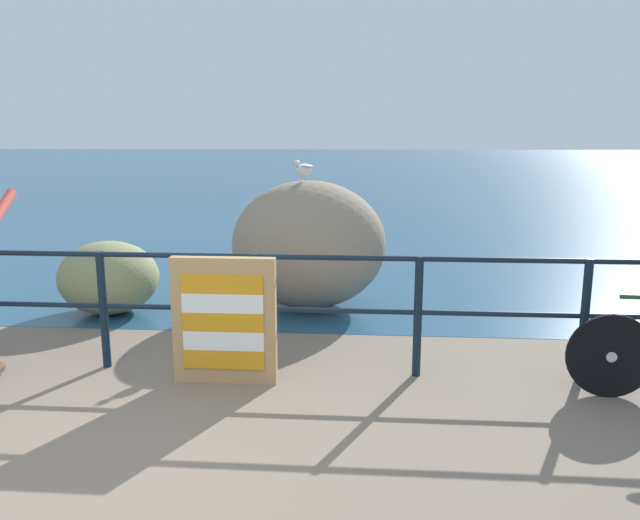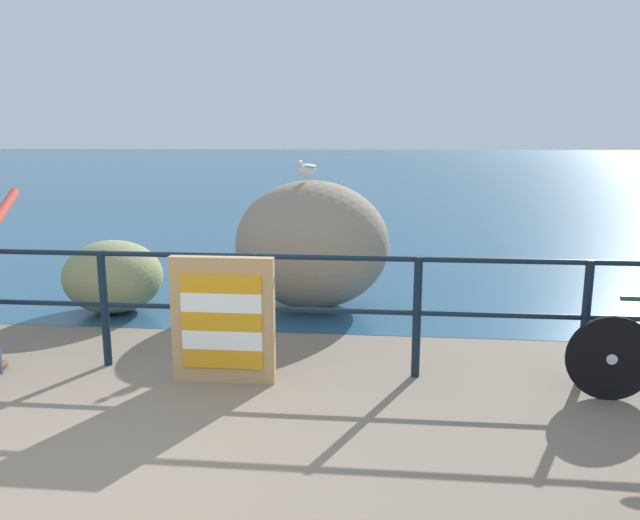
{
  "view_description": "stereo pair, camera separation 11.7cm",
  "coord_description": "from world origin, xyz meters",
  "views": [
    {
      "loc": [
        1.56,
        -2.93,
        1.97
      ],
      "look_at": [
        1.17,
        2.34,
        0.9
      ],
      "focal_mm": 34.21,
      "sensor_mm": 36.0,
      "label": 1
    },
    {
      "loc": [
        1.68,
        -2.92,
        1.97
      ],
      "look_at": [
        1.17,
        2.34,
        0.9
      ],
      "focal_mm": 34.21,
      "sensor_mm": 36.0,
      "label": 2
    }
  ],
  "objects": [
    {
      "name": "ground_plane",
      "position": [
        0.0,
        20.0,
        -0.05
      ],
      "size": [
        120.0,
        120.0,
        0.1
      ],
      "primitive_type": "cube",
      "color": "#756656"
    },
    {
      "name": "promenade_railing",
      "position": [
        0.0,
        1.94,
        0.64
      ],
      "size": [
        9.43,
        0.07,
        1.02
      ],
      "color": "black",
      "rests_on": "ground_plane"
    },
    {
      "name": "seagull",
      "position": [
        0.86,
        3.91,
        1.62
      ],
      "size": [
        0.25,
        0.31,
        0.23
      ],
      "rotation": [
        0.0,
        0.0,
        4.09
      ],
      "color": "gold",
      "rests_on": "breakwater_boulder_main"
    },
    {
      "name": "breakwater_boulder_left",
      "position": [
        -1.32,
        3.56,
        0.41
      ],
      "size": [
        1.12,
        1.05,
        0.82
      ],
      "color": "#878C5C",
      "rests_on": "ground"
    },
    {
      "name": "breakwater_boulder_main",
      "position": [
        0.91,
        3.99,
        0.74
      ],
      "size": [
        1.78,
        1.48,
        1.48
      ],
      "color": "gray",
      "rests_on": "ground"
    },
    {
      "name": "sea_surface",
      "position": [
        0.0,
        47.97,
        0.0
      ],
      "size": [
        120.0,
        90.0,
        0.01
      ],
      "primitive_type": "cube",
      "color": "navy",
      "rests_on": "ground_plane"
    },
    {
      "name": "folded_deckchair_stack",
      "position": [
        0.44,
        1.69,
        0.52
      ],
      "size": [
        0.84,
        0.1,
        1.04
      ],
      "color": "tan",
      "rests_on": "ground_plane"
    }
  ]
}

